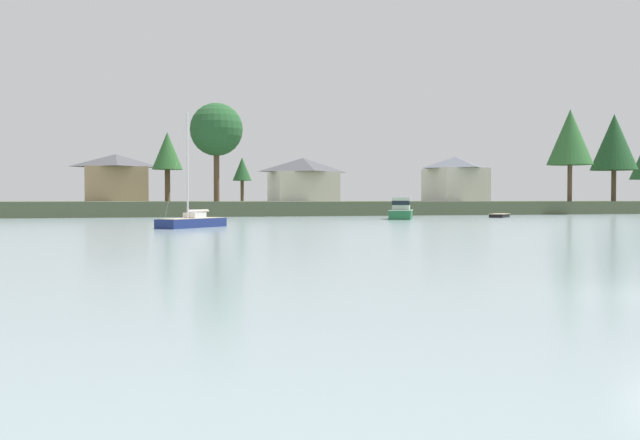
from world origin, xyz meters
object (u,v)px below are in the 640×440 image
Objects in this scene: mooring_buoy_yellow at (159,221)px; cruiser_green at (401,214)px; sailboat_navy at (192,225)px; dinghy_black at (499,216)px; mooring_buoy_red at (199,221)px.

cruiser_green is at bearing 3.25° from mooring_buoy_yellow.
cruiser_green is at bearing 36.08° from sailboat_navy.
sailboat_navy is 22.91× the size of mooring_buoy_yellow.
sailboat_navy is 1.07× the size of cruiser_green.
mooring_buoy_yellow is at bearing -176.75° from cruiser_green.
sailboat_navy is at bearing -151.68° from dinghy_black.
dinghy_black reaches higher than mooring_buoy_yellow.
dinghy_black is at bearing 7.56° from mooring_buoy_red.
cruiser_green is 26.63m from mooring_buoy_yellow.
cruiser_green is 21.39× the size of mooring_buoy_yellow.
mooring_buoy_yellow is (-40.62, -4.20, -0.09)m from dinghy_black.
mooring_buoy_yellow is at bearing 169.70° from mooring_buoy_red.
cruiser_green is at bearing -169.17° from dinghy_black.
dinghy_black is 14.30m from cruiser_green.
mooring_buoy_yellow is at bearing 92.76° from sailboat_navy.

